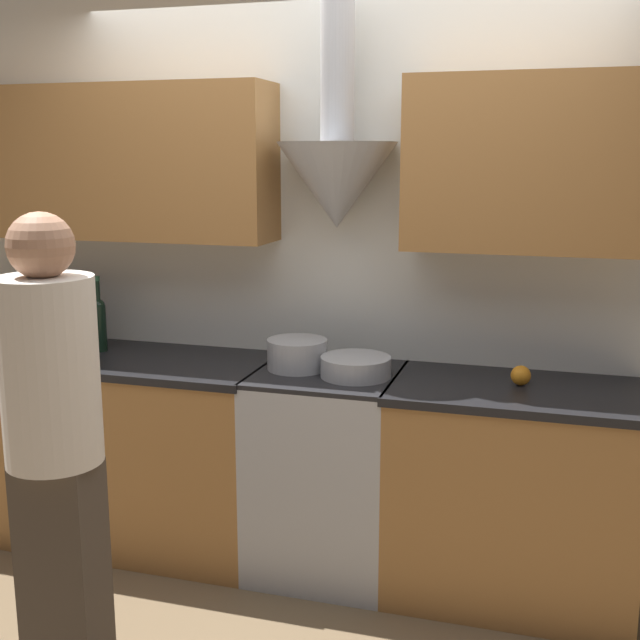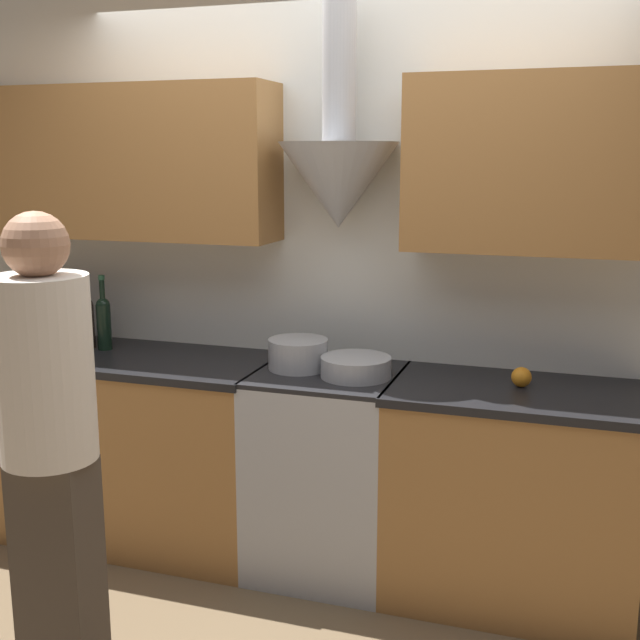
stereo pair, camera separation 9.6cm
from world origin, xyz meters
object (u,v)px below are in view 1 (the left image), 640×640
stove_range (327,470)px  wine_bottle_2 (15,316)px  mixing_bowl (356,367)px  person_foreground_left (55,443)px  wine_bottle_5 (63,321)px  wine_bottle_3 (30,319)px  wine_bottle_7 (99,321)px  wine_bottle_6 (81,321)px  orange_fruit (521,375)px  stock_pot (297,354)px  wine_bottle_4 (47,320)px

stove_range → wine_bottle_2: wine_bottle_2 is taller
mixing_bowl → person_foreground_left: size_ratio=0.18×
wine_bottle_5 → wine_bottle_3: bearing=176.0°
stove_range → mixing_bowl: (0.14, -0.04, 0.50)m
wine_bottle_5 → wine_bottle_7: 0.18m
wine_bottle_6 → orange_fruit: bearing=-0.7°
orange_fruit → person_foreground_left: bearing=-140.0°
wine_bottle_2 → orange_fruit: size_ratio=4.32×
stove_range → orange_fruit: 0.95m
wine_bottle_7 → stock_pot: size_ratio=1.38×
stock_pot → mixing_bowl: 0.28m
wine_bottle_6 → stock_pot: bearing=-2.3°
stove_range → wine_bottle_6: (-1.24, 0.06, 0.59)m
wine_bottle_4 → stock_pot: (1.29, -0.04, -0.07)m
wine_bottle_6 → orange_fruit: wine_bottle_6 is taller
wine_bottle_3 → orange_fruit: bearing=-0.5°
wine_bottle_2 → wine_bottle_4: wine_bottle_2 is taller
wine_bottle_6 → wine_bottle_7: size_ratio=0.96×
mixing_bowl → orange_fruit: mixing_bowl is taller
wine_bottle_4 → wine_bottle_6: bearing=1.9°
orange_fruit → person_foreground_left: (-1.39, -1.17, -0.02)m
wine_bottle_6 → person_foreground_left: size_ratio=0.21×
orange_fruit → wine_bottle_4: bearing=179.5°
stove_range → wine_bottle_7: 1.30m
stove_range → person_foreground_left: size_ratio=0.55×
wine_bottle_3 → wine_bottle_4: size_ratio=0.98×
wine_bottle_7 → mixing_bowl: 1.29m
wine_bottle_3 → person_foreground_left: (0.95, -1.19, -0.12)m
stove_range → wine_bottle_3: 1.64m
stove_range → wine_bottle_4: (-1.43, 0.05, 0.59)m
wine_bottle_4 → wine_bottle_7: bearing=1.3°
wine_bottle_2 → person_foreground_left: (1.04, -1.19, -0.13)m
stock_pot → wine_bottle_6: bearing=177.7°
wine_bottle_4 → mixing_bowl: (1.57, -0.09, -0.09)m
wine_bottle_4 → wine_bottle_5: wine_bottle_5 is taller
wine_bottle_5 → stock_pot: size_ratio=1.33×
stock_pot → wine_bottle_2: bearing=178.6°
wine_bottle_4 → wine_bottle_7: size_ratio=0.93×
wine_bottle_6 → mixing_bowl: wine_bottle_6 is taller
wine_bottle_4 → orange_fruit: (2.25, -0.02, -0.10)m
wine_bottle_2 → wine_bottle_7: wine_bottle_7 is taller
mixing_bowl → wine_bottle_7: bearing=175.8°
wine_bottle_3 → wine_bottle_5: wine_bottle_5 is taller
wine_bottle_3 → wine_bottle_7: 0.38m
stove_range → wine_bottle_3: bearing=178.1°
stock_pot → wine_bottle_5: bearing=178.9°
wine_bottle_6 → stock_pot: wine_bottle_6 is taller
wine_bottle_3 → wine_bottle_4: (0.10, 0.00, 0.00)m
wine_bottle_5 → person_foreground_left: (0.75, -1.17, -0.12)m
stock_pot → mixing_bowl: stock_pot is taller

